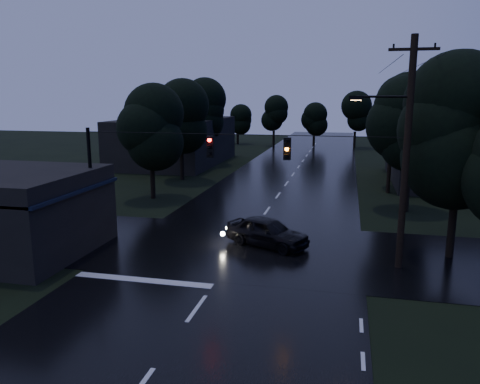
% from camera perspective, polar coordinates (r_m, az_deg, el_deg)
% --- Properties ---
extents(main_road, '(12.00, 120.00, 0.02)m').
position_cam_1_polar(main_road, '(40.92, 5.69, 0.99)').
color(main_road, black).
rests_on(main_road, ground).
extents(cross_street, '(60.00, 9.00, 0.02)m').
position_cam_1_polar(cross_street, '(23.71, 0.03, -6.88)').
color(cross_street, black).
rests_on(cross_street, ground).
extents(building_far_right, '(10.00, 14.00, 4.40)m').
position_cam_1_polar(building_far_right, '(45.13, 24.39, 3.82)').
color(building_far_right, black).
rests_on(building_far_right, ground).
extents(building_far_left, '(10.00, 16.00, 5.00)m').
position_cam_1_polar(building_far_left, '(53.65, -7.91, 6.16)').
color(building_far_left, black).
rests_on(building_far_left, ground).
extents(utility_pole_main, '(3.50, 0.30, 10.00)m').
position_cam_1_polar(utility_pole_main, '(21.16, 19.41, 4.81)').
color(utility_pole_main, black).
rests_on(utility_pole_main, ground).
extents(utility_pole_far, '(2.00, 0.30, 7.50)m').
position_cam_1_polar(utility_pole_far, '(38.22, 17.90, 5.60)').
color(utility_pole_far, black).
rests_on(utility_pole_far, ground).
extents(anchor_pole_left, '(0.18, 0.18, 6.00)m').
position_cam_1_polar(anchor_pole_left, '(24.80, -17.66, 0.56)').
color(anchor_pole_left, black).
rests_on(anchor_pole_left, ground).
extents(span_signals, '(15.00, 0.37, 1.12)m').
position_cam_1_polar(span_signals, '(21.49, 0.87, 5.53)').
color(span_signals, black).
rests_on(span_signals, ground).
extents(tree_corner_near, '(4.48, 4.48, 9.44)m').
position_cam_1_polar(tree_corner_near, '(23.49, 25.33, 6.78)').
color(tree_corner_near, black).
rests_on(tree_corner_near, ground).
extents(tree_left_a, '(3.92, 3.92, 8.26)m').
position_cam_1_polar(tree_left_a, '(34.93, -10.84, 7.69)').
color(tree_left_a, black).
rests_on(tree_left_a, ground).
extents(tree_left_b, '(4.20, 4.20, 8.85)m').
position_cam_1_polar(tree_left_b, '(42.55, -7.24, 8.98)').
color(tree_left_b, black).
rests_on(tree_left_b, ground).
extents(tree_left_c, '(4.48, 4.48, 9.44)m').
position_cam_1_polar(tree_left_c, '(52.20, -4.06, 9.93)').
color(tree_left_c, black).
rests_on(tree_left_c, ground).
extents(tree_right_a, '(4.20, 4.20, 8.85)m').
position_cam_1_polar(tree_right_a, '(32.21, 20.20, 7.53)').
color(tree_right_a, black).
rests_on(tree_right_a, ground).
extents(tree_right_b, '(4.48, 4.48, 9.44)m').
position_cam_1_polar(tree_right_b, '(40.20, 19.73, 8.78)').
color(tree_right_b, black).
rests_on(tree_right_b, ground).
extents(tree_right_c, '(4.76, 4.76, 10.03)m').
position_cam_1_polar(tree_right_c, '(50.19, 19.17, 9.69)').
color(tree_right_c, black).
rests_on(tree_right_c, ground).
extents(car, '(4.72, 3.34, 1.49)m').
position_cam_1_polar(car, '(23.92, 3.34, -4.86)').
color(car, black).
rests_on(car, ground).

